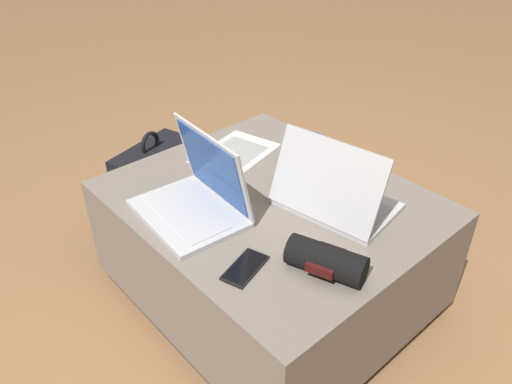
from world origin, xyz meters
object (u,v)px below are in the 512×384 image
(laptop_far, at_px, (333,195))
(wrist_brace, at_px, (326,260))
(laptop_near, at_px, (196,197))
(coffee_mug, at_px, (312,149))
(cell_phone, at_px, (245,268))
(backpack, at_px, (155,192))
(paper_sheet, at_px, (235,153))

(laptop_far, height_order, wrist_brace, laptop_far)
(laptop_near, height_order, coffee_mug, laptop_near)
(cell_phone, bearing_deg, wrist_brace, -152.76)
(coffee_mug, bearing_deg, backpack, -145.16)
(laptop_far, bearing_deg, backpack, 4.74)
(laptop_far, height_order, paper_sheet, laptop_far)
(laptop_near, distance_m, paper_sheet, 0.38)
(laptop_far, height_order, backpack, laptop_far)
(laptop_near, height_order, laptop_far, laptop_near)
(cell_phone, bearing_deg, laptop_far, -103.37)
(laptop_far, xyz_separation_m, backpack, (-0.75, -0.19, -0.28))
(laptop_near, bearing_deg, backpack, 169.93)
(laptop_far, bearing_deg, coffee_mug, -44.03)
(coffee_mug, bearing_deg, paper_sheet, -143.23)
(laptop_near, xyz_separation_m, laptop_far, (0.26, 0.31, -0.00))
(paper_sheet, bearing_deg, backpack, -161.16)
(cell_phone, distance_m, paper_sheet, 0.62)
(laptop_near, relative_size, coffee_mug, 2.88)
(backpack, bearing_deg, coffee_mug, 108.37)
(backpack, relative_size, coffee_mug, 3.77)
(laptop_far, distance_m, backpack, 0.82)
(laptop_far, xyz_separation_m, coffee_mug, (-0.24, 0.17, -0.00))
(laptop_far, height_order, cell_phone, laptop_far)
(coffee_mug, bearing_deg, laptop_near, -92.16)
(cell_phone, height_order, backpack, backpack)
(laptop_far, xyz_separation_m, wrist_brace, (0.17, -0.23, -0.01))
(backpack, xyz_separation_m, paper_sheet, (0.29, 0.19, 0.23))
(cell_phone, xyz_separation_m, paper_sheet, (-0.49, 0.37, -0.00))
(backpack, bearing_deg, laptop_near, 58.96)
(laptop_near, relative_size, paper_sheet, 1.03)
(wrist_brace, bearing_deg, backpack, 177.48)
(backpack, relative_size, wrist_brace, 2.10)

